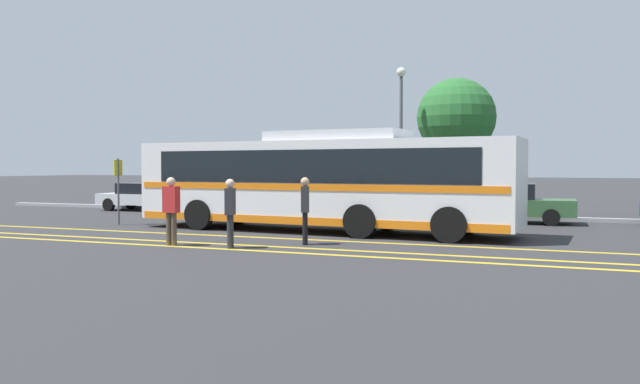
# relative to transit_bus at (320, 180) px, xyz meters

# --- Properties ---
(ground_plane) EXTENTS (220.00, 220.00, 0.00)m
(ground_plane) POSITION_rel_transit_bus_xyz_m (0.99, 0.23, -1.65)
(ground_plane) COLOR #2D2D30
(lane_strip_0) EXTENTS (32.41, 0.20, 0.01)m
(lane_strip_0) POSITION_rel_transit_bus_xyz_m (-0.02, -2.20, -1.65)
(lane_strip_0) COLOR gold
(lane_strip_0) RESTS_ON ground_plane
(lane_strip_1) EXTENTS (32.41, 0.20, 0.01)m
(lane_strip_1) POSITION_rel_transit_bus_xyz_m (-0.02, -3.97, -1.65)
(lane_strip_1) COLOR gold
(lane_strip_1) RESTS_ON ground_plane
(lane_strip_2) EXTENTS (32.41, 0.20, 0.01)m
(lane_strip_2) POSITION_rel_transit_bus_xyz_m (-0.02, -4.85, -1.65)
(lane_strip_2) COLOR gold
(lane_strip_2) RESTS_ON ground_plane
(curb_strip) EXTENTS (40.41, 0.36, 0.15)m
(curb_strip) POSITION_rel_transit_bus_xyz_m (-0.02, 7.00, -1.58)
(curb_strip) COLOR #99999E
(curb_strip) RESTS_ON ground_plane
(transit_bus) EXTENTS (12.86, 3.46, 3.20)m
(transit_bus) POSITION_rel_transit_bus_xyz_m (0.00, 0.00, 0.00)
(transit_bus) COLOR white
(transit_bus) RESTS_ON ground_plane
(parked_car_0) EXTENTS (4.19, 1.87, 1.31)m
(parked_car_0) POSITION_rel_transit_bus_xyz_m (-11.37, 5.93, -0.99)
(parked_car_0) COLOR silver
(parked_car_0) RESTS_ON ground_plane
(parked_car_1) EXTENTS (4.85, 2.02, 1.41)m
(parked_car_1) POSITION_rel_transit_bus_xyz_m (-5.24, 5.92, -0.95)
(parked_car_1) COLOR black
(parked_car_1) RESTS_ON ground_plane
(parked_car_2) EXTENTS (4.36, 2.28, 1.56)m
(parked_car_2) POSITION_rel_transit_bus_xyz_m (0.09, 5.70, -0.88)
(parked_car_2) COLOR olive
(parked_car_2) RESTS_ON ground_plane
(parked_car_3) EXTENTS (4.48, 1.89, 1.46)m
(parked_car_3) POSITION_rel_transit_bus_xyz_m (5.47, 5.49, -0.93)
(parked_car_3) COLOR #335B33
(parked_car_3) RESTS_ON ground_plane
(pedestrian_0) EXTENTS (0.35, 0.47, 1.77)m
(pedestrian_0) POSITION_rel_transit_bus_xyz_m (-0.69, -4.64, -0.64)
(pedestrian_0) COLOR #2D2D33
(pedestrian_0) RESTS_ON ground_plane
(pedestrian_1) EXTENTS (0.43, 0.24, 1.80)m
(pedestrian_1) POSITION_rel_transit_bus_xyz_m (-2.40, -4.73, -0.62)
(pedestrian_1) COLOR brown
(pedestrian_1) RESTS_ON ground_plane
(pedestrian_2) EXTENTS (0.36, 0.47, 1.80)m
(pedestrian_2) POSITION_rel_transit_bus_xyz_m (0.81, -3.26, -0.62)
(pedestrian_2) COLOR black
(pedestrian_2) RESTS_ON ground_plane
(bus_stop_sign) EXTENTS (0.07, 0.40, 2.38)m
(bus_stop_sign) POSITION_rel_transit_bus_xyz_m (-7.62, -0.36, -0.15)
(bus_stop_sign) COLOR #59595E
(bus_stop_sign) RESTS_ON ground_plane
(street_lamp) EXTENTS (0.41, 0.41, 6.37)m
(street_lamp) POSITION_rel_transit_bus_xyz_m (0.71, 7.93, 2.49)
(street_lamp) COLOR #59595E
(street_lamp) RESTS_ON ground_plane
(tree_0) EXTENTS (3.51, 3.51, 6.04)m
(tree_0) POSITION_rel_transit_bus_xyz_m (2.80, 9.70, 2.62)
(tree_0) COLOR #513823
(tree_0) RESTS_ON ground_plane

